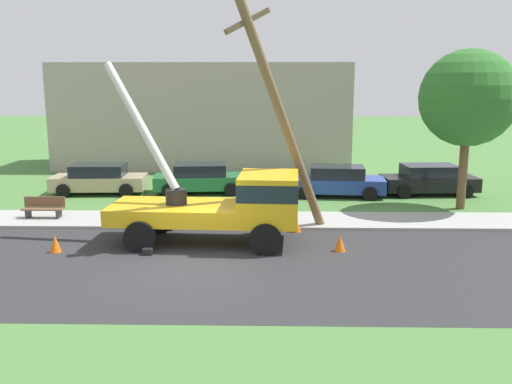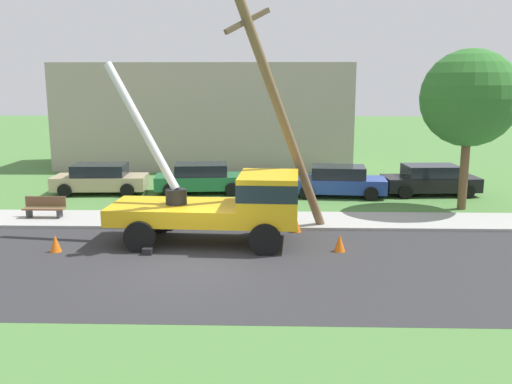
{
  "view_description": "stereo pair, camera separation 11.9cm",
  "coord_description": "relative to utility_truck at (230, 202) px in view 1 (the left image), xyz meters",
  "views": [
    {
      "loc": [
        2.25,
        -15.4,
        5.3
      ],
      "look_at": [
        1.85,
        3.07,
        1.6
      ],
      "focal_mm": 38.74,
      "sensor_mm": 36.0,
      "label": 1
    },
    {
      "loc": [
        2.37,
        -15.39,
        5.3
      ],
      "look_at": [
        1.85,
        3.07,
        1.6
      ],
      "focal_mm": 38.74,
      "sensor_mm": 36.0,
      "label": 2
    }
  ],
  "objects": [
    {
      "name": "utility_truck",
      "position": [
        0.0,
        0.0,
        0.0
      ],
      "size": [
        6.75,
        3.21,
        5.98
      ],
      "color": "gold",
      "rests_on": "ground"
    },
    {
      "name": "lowrise_building_backdrop",
      "position": [
        -2.8,
        17.58,
        1.79
      ],
      "size": [
        18.0,
        6.0,
        6.4
      ],
      "primitive_type": "cube",
      "color": "#A5998C",
      "rests_on": "ground"
    },
    {
      "name": "park_bench",
      "position": [
        -7.46,
        2.96,
        -0.95
      ],
      "size": [
        1.6,
        0.45,
        0.9
      ],
      "color": "brown",
      "rests_on": "ground"
    },
    {
      "name": "parked_sedan_green",
      "position": [
        -2.0,
        8.43,
        -0.7
      ],
      "size": [
        4.55,
        2.29,
        1.42
      ],
      "color": "#1E6638",
      "rests_on": "ground"
    },
    {
      "name": "traffic_cone_curbside",
      "position": [
        2.28,
        1.4,
        -1.13
      ],
      "size": [
        0.36,
        0.36,
        0.56
      ],
      "primitive_type": "cone",
      "color": "orange",
      "rests_on": "ground"
    },
    {
      "name": "traffic_cone_behind",
      "position": [
        -5.45,
        -1.17,
        -1.13
      ],
      "size": [
        0.36,
        0.36,
        0.56
      ],
      "primitive_type": "cone",
      "color": "orange",
      "rests_on": "ground"
    },
    {
      "name": "road_asphalt",
      "position": [
        -0.99,
        -2.39,
        -1.4
      ],
      "size": [
        80.0,
        8.05,
        0.01
      ],
      "primitive_type": "cube",
      "color": "#2B2B2D",
      "rests_on": "ground"
    },
    {
      "name": "roadside_tree_near",
      "position": [
        9.44,
        5.25,
        3.22
      ],
      "size": [
        3.97,
        3.97,
        6.64
      ],
      "color": "brown",
      "rests_on": "ground"
    },
    {
      "name": "parked_sedan_tan",
      "position": [
        -6.85,
        8.15,
        -0.7
      ],
      "size": [
        4.49,
        2.18,
        1.42
      ],
      "color": "tan",
      "rests_on": "ground"
    },
    {
      "name": "ground_plane",
      "position": [
        -0.99,
        9.61,
        -1.41
      ],
      "size": [
        120.0,
        120.0,
        0.0
      ],
      "primitive_type": "plane",
      "color": "#477538"
    },
    {
      "name": "parked_sedan_blue",
      "position": [
        4.51,
        7.82,
        -0.7
      ],
      "size": [
        4.53,
        2.25,
        1.42
      ],
      "color": "#263F99",
      "rests_on": "ground"
    },
    {
      "name": "sidewalk_strip",
      "position": [
        -0.99,
        2.89,
        -1.36
      ],
      "size": [
        80.0,
        2.53,
        0.1
      ],
      "primitive_type": "cube",
      "color": "#9E9E99",
      "rests_on": "ground"
    },
    {
      "name": "parked_sedan_black",
      "position": [
        8.95,
        8.29,
        -0.7
      ],
      "size": [
        4.51,
        2.21,
        1.42
      ],
      "color": "black",
      "rests_on": "ground"
    },
    {
      "name": "leaning_utility_pole",
      "position": [
        1.69,
        1.03,
        2.81
      ],
      "size": [
        3.6,
        2.85,
        8.28
      ],
      "color": "brown",
      "rests_on": "ground"
    },
    {
      "name": "traffic_cone_ahead",
      "position": [
        3.56,
        -0.88,
        -1.13
      ],
      "size": [
        0.36,
        0.36,
        0.56
      ],
      "primitive_type": "cone",
      "color": "orange",
      "rests_on": "ground"
    }
  ]
}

